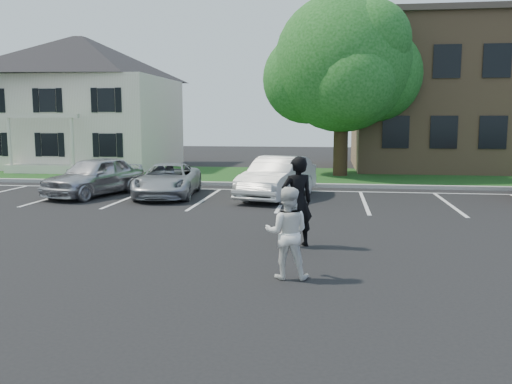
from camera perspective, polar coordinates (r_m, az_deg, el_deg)
ground_plane at (r=11.21m, az=-0.70°, el=-7.03°), size 90.00×90.00×0.00m
curb at (r=22.95m, az=3.75°, el=0.75°), size 40.00×0.30×0.15m
grass_strip at (r=26.92m, az=4.37°, el=1.70°), size 44.00×8.00×0.08m
stall_lines at (r=19.88m, az=7.15°, el=-0.58°), size 34.00×5.36×0.01m
house at (r=34.01m, az=-17.83°, el=9.00°), size 10.30×9.22×7.60m
tree at (r=27.14m, az=9.25°, el=12.90°), size 7.80×7.20×8.80m
man_black_suit at (r=12.11m, az=4.34°, el=-1.02°), size 0.88×0.77×2.03m
man_white_shirt at (r=9.72m, az=3.30°, el=-4.31°), size 0.82×0.64×1.66m
car_silver_west at (r=21.02m, az=-16.61°, el=1.61°), size 2.97×4.63×1.47m
car_silver_minivan at (r=20.23m, az=-9.27°, el=1.25°), size 2.48×4.56×1.21m
car_white_sedan at (r=19.53m, az=2.28°, el=1.52°), size 2.68×4.79×1.49m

